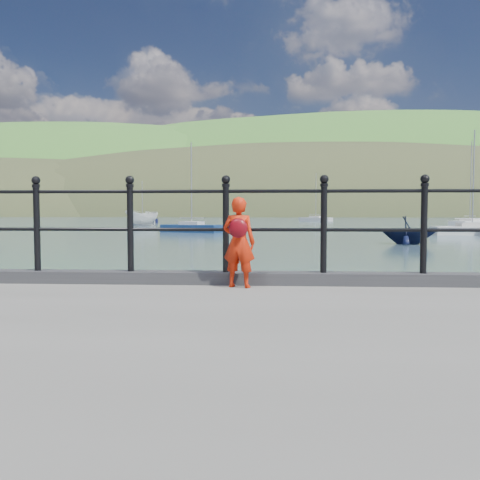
# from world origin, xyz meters

# --- Properties ---
(ground) EXTENTS (600.00, 600.00, 0.00)m
(ground) POSITION_xyz_m (0.00, 0.00, 0.00)
(ground) COLOR #2D4251
(ground) RESTS_ON ground
(kerb) EXTENTS (60.00, 0.30, 0.15)m
(kerb) POSITION_xyz_m (0.00, -0.15, 1.07)
(kerb) COLOR #28282B
(kerb) RESTS_ON quay
(railing) EXTENTS (18.11, 0.11, 1.20)m
(railing) POSITION_xyz_m (0.00, -0.15, 1.82)
(railing) COLOR black
(railing) RESTS_ON kerb
(far_shore) EXTENTS (830.00, 200.00, 156.00)m
(far_shore) POSITION_xyz_m (38.34, 239.41, -22.57)
(far_shore) COLOR #333A21
(far_shore) RESTS_ON ground
(child) EXTENTS (0.44, 0.36, 1.07)m
(child) POSITION_xyz_m (0.78, -0.43, 1.54)
(child) COLOR red
(child) RESTS_ON quay
(launch_white) EXTENTS (4.57, 5.51, 2.04)m
(launch_white) POSITION_xyz_m (-15.26, 57.53, 1.02)
(launch_white) COLOR silver
(launch_white) RESTS_ON ground
(launch_navy) EXTENTS (3.95, 3.76, 1.62)m
(launch_navy) POSITION_xyz_m (9.04, 23.32, 0.81)
(launch_navy) COLOR black
(launch_navy) RESTS_ON ground
(sailboat_far) EXTENTS (6.92, 7.16, 10.98)m
(sailboat_far) POSITION_xyz_m (26.53, 60.02, 0.34)
(sailboat_far) COLOR silver
(sailboat_far) RESTS_ON ground
(sailboat_port) EXTENTS (5.84, 3.88, 8.17)m
(sailboat_port) POSITION_xyz_m (-5.88, 38.38, 0.34)
(sailboat_port) COLOR navy
(sailboat_port) RESTS_ON ground
(sailboat_near) EXTENTS (6.27, 2.08, 8.50)m
(sailboat_near) POSITION_xyz_m (17.15, 34.95, 0.34)
(sailboat_near) COLOR beige
(sailboat_near) RESTS_ON ground
(sailboat_left) EXTENTS (4.95, 3.05, 6.93)m
(sailboat_left) POSITION_xyz_m (-19.32, 73.59, 0.34)
(sailboat_left) COLOR black
(sailboat_left) RESTS_ON ground
(sailboat_deep) EXTENTS (6.37, 5.23, 9.45)m
(sailboat_deep) POSITION_xyz_m (9.80, 91.94, 0.34)
(sailboat_deep) COLOR beige
(sailboat_deep) RESTS_ON ground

